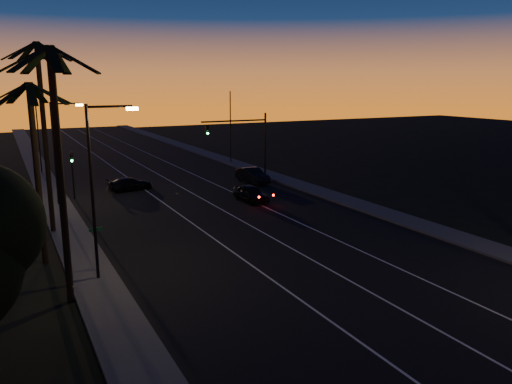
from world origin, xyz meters
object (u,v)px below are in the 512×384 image
signal_mast (245,136)px  lead_car (251,193)px  cross_car (130,184)px  right_car (252,175)px

signal_mast → lead_car: size_ratio=1.52×
signal_mast → cross_car: 12.20m
signal_mast → right_car: signal_mast is taller
signal_mast → right_car: 4.10m
right_car → signal_mast: bearing=133.3°
signal_mast → lead_car: signal_mast is taller
right_car → cross_car: right_car is taller
signal_mast → right_car: bearing=-46.7°
lead_car → right_car: size_ratio=1.00×
lead_car → right_car: right_car is taller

